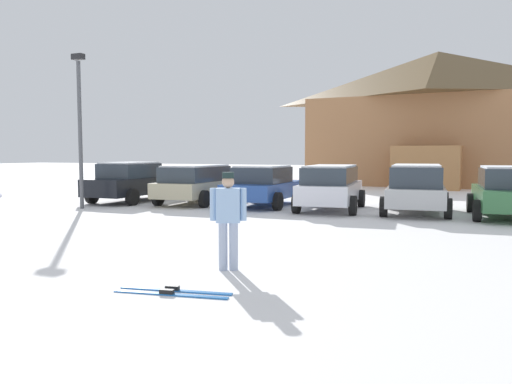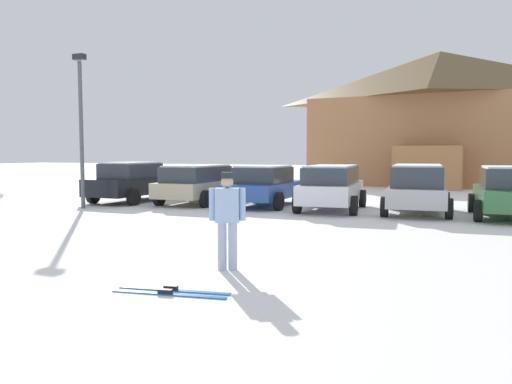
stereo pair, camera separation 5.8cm
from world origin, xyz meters
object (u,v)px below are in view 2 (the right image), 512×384
at_px(parked_blue_hatchback, 265,185).
at_px(parked_white_suv, 332,186).
at_px(ski_lodge, 439,117).
at_px(parked_green_coupe, 509,192).
at_px(parked_beige_suv, 198,182).
at_px(pair_of_skis, 171,292).
at_px(parked_silver_wagon, 417,187).
at_px(lamp_post, 81,122).
at_px(parked_black_sedan, 133,181).
at_px(skier_adult_in_blue_parka, 227,215).

distance_m(parked_blue_hatchback, parked_white_suv, 2.71).
xyz_separation_m(ski_lodge, parked_green_coupe, (3.08, -17.10, -3.48)).
distance_m(parked_beige_suv, parked_white_suv, 5.49).
bearing_deg(pair_of_skis, parked_silver_wagon, 78.54).
distance_m(parked_blue_hatchback, lamp_post, 7.03).
bearing_deg(parked_blue_hatchback, parked_black_sedan, -174.44).
bearing_deg(parked_white_suv, parked_black_sedan, -178.92).
relative_size(ski_lodge, parked_blue_hatchback, 3.72).
height_order(parked_blue_hatchback, parked_white_suv, parked_white_suv).
bearing_deg(parked_beige_suv, ski_lodge, 64.82).
xyz_separation_m(parked_black_sedan, parked_beige_suv, (2.83, 0.35, 0.01)).
bearing_deg(parked_black_sedan, ski_lodge, 58.00).
relative_size(parked_beige_suv, parked_white_suv, 0.98).
bearing_deg(parked_black_sedan, pair_of_skis, -50.89).
xyz_separation_m(ski_lodge, skier_adult_in_blue_parka, (-1.78, -26.60, -3.34)).
xyz_separation_m(parked_beige_suv, skier_adult_in_blue_parka, (6.17, -9.70, 0.11)).
bearing_deg(parked_white_suv, parked_beige_suv, 177.99).
xyz_separation_m(parked_black_sedan, skier_adult_in_blue_parka, (9.00, -9.35, 0.11)).
xyz_separation_m(pair_of_skis, lamp_post, (-8.96, 8.08, 3.07)).
height_order(parked_silver_wagon, skier_adult_in_blue_parka, skier_adult_in_blue_parka).
distance_m(ski_lodge, lamp_post, 22.88).
relative_size(parked_white_suv, parked_silver_wagon, 1.06).
relative_size(parked_beige_suv, parked_green_coupe, 1.05).
bearing_deg(skier_adult_in_blue_parka, lamp_post, 144.40).
height_order(parked_black_sedan, parked_silver_wagon, parked_black_sedan).
xyz_separation_m(parked_blue_hatchback, parked_green_coupe, (8.22, -0.39, 0.03)).
xyz_separation_m(parked_white_suv, pair_of_skis, (0.57, -11.09, -0.84)).
bearing_deg(lamp_post, skier_adult_in_blue_parka, -35.60).
bearing_deg(skier_adult_in_blue_parka, parked_white_suv, 94.12).
xyz_separation_m(parked_white_suv, parked_silver_wagon, (2.85, 0.14, 0.02)).
height_order(parked_silver_wagon, pair_of_skis, parked_silver_wagon).
bearing_deg(parked_blue_hatchback, lamp_post, -149.19).
bearing_deg(parked_beige_suv, parked_green_coupe, -0.99).
height_order(parked_white_suv, skier_adult_in_blue_parka, skier_adult_in_blue_parka).
relative_size(ski_lodge, parked_silver_wagon, 3.81).
xyz_separation_m(parked_beige_suv, pair_of_skis, (6.06, -11.28, -0.81)).
height_order(parked_beige_suv, lamp_post, lamp_post).
height_order(parked_beige_suv, skier_adult_in_blue_parka, skier_adult_in_blue_parka).
distance_m(skier_adult_in_blue_parka, pair_of_skis, 1.84).
distance_m(parked_blue_hatchback, parked_silver_wagon, 5.53).
height_order(parked_green_coupe, pair_of_skis, parked_green_coupe).
xyz_separation_m(parked_green_coupe, skier_adult_in_blue_parka, (-4.86, -9.51, 0.13)).
relative_size(parked_beige_suv, lamp_post, 0.79).
bearing_deg(parked_silver_wagon, lamp_post, -164.35).
distance_m(ski_lodge, parked_blue_hatchback, 17.83).
distance_m(parked_black_sedan, pair_of_skis, 14.12).
relative_size(parked_green_coupe, lamp_post, 0.75).
xyz_separation_m(parked_blue_hatchback, parked_white_suv, (2.68, -0.39, 0.07)).
xyz_separation_m(parked_white_suv, parked_green_coupe, (5.54, 0.00, -0.05)).
height_order(parked_blue_hatchback, parked_green_coupe, parked_green_coupe).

